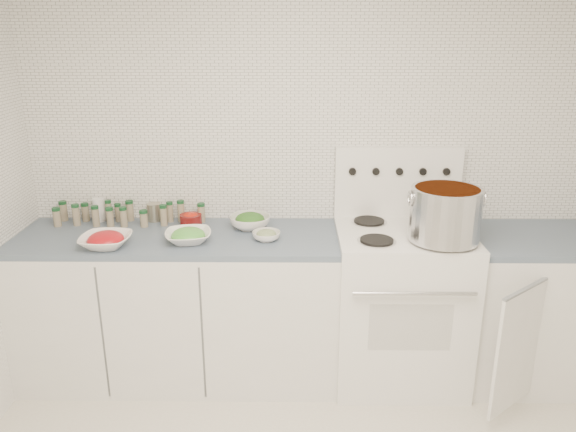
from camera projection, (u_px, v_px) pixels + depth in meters
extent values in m
cube|color=white|center=(318.00, 163.00, 3.41)|extent=(3.50, 0.02, 2.50)
cube|color=white|center=(181.00, 308.00, 3.37)|extent=(1.85, 0.62, 0.86)
cube|color=slate|center=(177.00, 238.00, 3.23)|extent=(1.85, 0.62, 0.03)
cube|color=white|center=(399.00, 306.00, 3.34)|extent=(0.76, 0.65, 0.92)
cube|color=black|center=(410.00, 327.00, 3.02)|extent=(0.45, 0.01, 0.28)
cylinder|color=silver|center=(415.00, 294.00, 2.91)|extent=(0.65, 0.02, 0.02)
cube|color=white|center=(404.00, 233.00, 3.19)|extent=(0.76, 0.65, 0.01)
cube|color=white|center=(398.00, 182.00, 3.40)|extent=(0.76, 0.06, 0.43)
cylinder|color=silver|center=(377.00, 241.00, 3.04)|extent=(0.21, 0.21, 0.01)
cylinder|color=black|center=(377.00, 240.00, 3.03)|extent=(0.18, 0.18, 0.01)
cylinder|color=silver|center=(443.00, 241.00, 3.03)|extent=(0.21, 0.21, 0.01)
cylinder|color=black|center=(443.00, 240.00, 3.03)|extent=(0.18, 0.18, 0.01)
cylinder|color=silver|center=(369.00, 222.00, 3.34)|extent=(0.21, 0.21, 0.01)
cylinder|color=black|center=(369.00, 221.00, 3.34)|extent=(0.18, 0.18, 0.01)
cylinder|color=silver|center=(430.00, 222.00, 3.34)|extent=(0.21, 0.21, 0.01)
cylinder|color=black|center=(430.00, 221.00, 3.33)|extent=(0.18, 0.18, 0.01)
cylinder|color=black|center=(352.00, 171.00, 3.35)|extent=(0.04, 0.02, 0.04)
cylinder|color=black|center=(376.00, 171.00, 3.34)|extent=(0.04, 0.02, 0.04)
cylinder|color=black|center=(399.00, 171.00, 3.34)|extent=(0.04, 0.02, 0.04)
cylinder|color=black|center=(423.00, 171.00, 3.34)|extent=(0.04, 0.02, 0.04)
cylinder|color=black|center=(446.00, 171.00, 3.34)|extent=(0.04, 0.02, 0.04)
cube|color=white|center=(536.00, 310.00, 3.35)|extent=(0.89, 0.62, 0.86)
cube|color=slate|center=(547.00, 239.00, 3.21)|extent=(0.89, 0.62, 0.03)
cube|color=white|center=(517.00, 349.00, 2.94)|extent=(0.32, 0.27, 0.70)
cylinder|color=silver|center=(445.00, 214.00, 2.99)|extent=(0.38, 0.38, 0.29)
cylinder|color=#BF531B|center=(447.00, 191.00, 2.95)|extent=(0.34, 0.34, 0.03)
torus|color=silver|center=(410.00, 198.00, 2.96)|extent=(0.01, 0.09, 0.09)
torus|color=silver|center=(483.00, 199.00, 2.96)|extent=(0.01, 0.09, 0.09)
imported|color=white|center=(106.00, 241.00, 3.04)|extent=(0.28, 0.28, 0.07)
ellipsoid|color=red|center=(106.00, 239.00, 3.04)|extent=(0.20, 0.20, 0.09)
imported|color=white|center=(188.00, 237.00, 3.11)|extent=(0.30, 0.30, 0.06)
ellipsoid|color=green|center=(188.00, 235.00, 3.11)|extent=(0.18, 0.18, 0.08)
imported|color=white|center=(250.00, 222.00, 3.33)|extent=(0.31, 0.31, 0.08)
ellipsoid|color=#214E16|center=(250.00, 219.00, 3.32)|extent=(0.17, 0.17, 0.08)
imported|color=white|center=(266.00, 236.00, 3.14)|extent=(0.19, 0.19, 0.05)
ellipsoid|color=#2A441B|center=(266.00, 234.00, 3.14)|extent=(0.11, 0.11, 0.05)
cylinder|color=#621110|center=(191.00, 220.00, 3.38)|extent=(0.13, 0.13, 0.07)
ellipsoid|color=red|center=(191.00, 216.00, 3.38)|extent=(0.10, 0.10, 0.05)
cylinder|color=white|center=(99.00, 210.00, 3.44)|extent=(0.09, 0.09, 0.14)
cylinder|color=#9C9984|center=(154.00, 212.00, 3.45)|extent=(0.10, 0.10, 0.11)
cylinder|color=gray|center=(64.00, 212.00, 3.46)|extent=(0.05, 0.05, 0.11)
cylinder|color=#124120|center=(62.00, 203.00, 3.44)|extent=(0.05, 0.05, 0.02)
cylinder|color=gray|center=(86.00, 213.00, 3.45)|extent=(0.04, 0.04, 0.10)
cylinder|color=#124120|center=(85.00, 205.00, 3.43)|extent=(0.05, 0.05, 0.02)
cylinder|color=gray|center=(109.00, 212.00, 3.43)|extent=(0.04, 0.04, 0.12)
cylinder|color=#124120|center=(108.00, 202.00, 3.41)|extent=(0.04, 0.04, 0.02)
cylinder|color=gray|center=(118.00, 214.00, 3.44)|extent=(0.04, 0.04, 0.10)
cylinder|color=#124120|center=(117.00, 205.00, 3.43)|extent=(0.04, 0.04, 0.02)
cylinder|color=gray|center=(130.00, 212.00, 3.46)|extent=(0.05, 0.05, 0.11)
cylinder|color=#124120|center=(129.00, 202.00, 3.44)|extent=(0.05, 0.05, 0.02)
cylinder|color=gray|center=(170.00, 213.00, 3.44)|extent=(0.04, 0.04, 0.11)
cylinder|color=#124120|center=(169.00, 203.00, 3.42)|extent=(0.04, 0.04, 0.02)
cylinder|color=gray|center=(201.00, 214.00, 3.43)|extent=(0.04, 0.04, 0.10)
cylinder|color=#124120|center=(201.00, 205.00, 3.41)|extent=(0.05, 0.05, 0.02)
cylinder|color=gray|center=(181.00, 212.00, 3.44)|extent=(0.04, 0.04, 0.12)
cylinder|color=#124120|center=(180.00, 202.00, 3.42)|extent=(0.04, 0.04, 0.02)
cylinder|color=gray|center=(57.00, 218.00, 3.36)|extent=(0.05, 0.05, 0.10)
cylinder|color=#124120|center=(56.00, 209.00, 3.34)|extent=(0.05, 0.05, 0.02)
cylinder|color=gray|center=(76.00, 216.00, 3.37)|extent=(0.04, 0.04, 0.11)
cylinder|color=#124120|center=(75.00, 206.00, 3.35)|extent=(0.05, 0.05, 0.02)
cylinder|color=gray|center=(96.00, 218.00, 3.35)|extent=(0.04, 0.04, 0.11)
cylinder|color=#124120|center=(95.00, 207.00, 3.33)|extent=(0.04, 0.04, 0.02)
cylinder|color=gray|center=(110.00, 218.00, 3.35)|extent=(0.04, 0.04, 0.10)
cylinder|color=#124120|center=(109.00, 209.00, 3.34)|extent=(0.04, 0.04, 0.02)
cylinder|color=gray|center=(124.00, 218.00, 3.35)|extent=(0.04, 0.04, 0.10)
cylinder|color=#124120|center=(123.00, 209.00, 3.33)|extent=(0.04, 0.04, 0.02)
cylinder|color=gray|center=(144.00, 220.00, 3.35)|extent=(0.05, 0.05, 0.09)
cylinder|color=#124120|center=(143.00, 212.00, 3.33)|extent=(0.05, 0.05, 0.02)
cylinder|color=gray|center=(164.00, 217.00, 3.37)|extent=(0.04, 0.04, 0.11)
cylinder|color=#124120|center=(163.00, 206.00, 3.35)|extent=(0.04, 0.04, 0.02)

